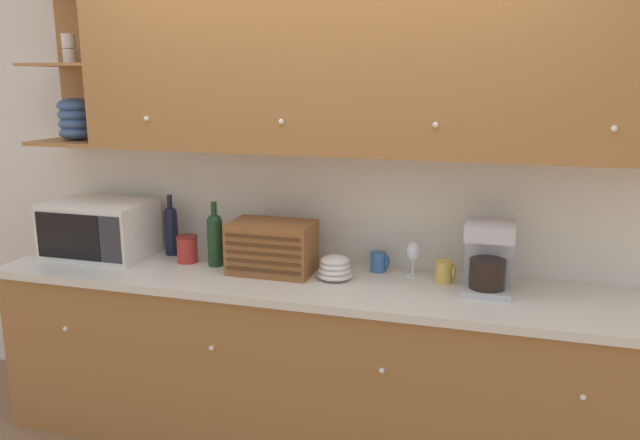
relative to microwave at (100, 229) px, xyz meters
name	(u,v)px	position (x,y,z in m)	size (l,w,h in m)	color
ground_plane	(331,410)	(1.25, 0.28, -1.05)	(24.00, 24.00, 0.00)	#896647
wall_back	(334,186)	(1.25, 0.31, 0.25)	(5.66, 0.06, 2.60)	silver
counter_unit	(315,362)	(1.25, -0.04, -0.60)	(3.28, 0.68, 0.90)	#A36B38
backsplash_panel	(332,205)	(1.25, 0.28, 0.15)	(3.26, 0.01, 0.61)	silver
upper_cabinets	(356,60)	(1.41, 0.10, 0.89)	(3.26, 0.39, 0.88)	#A36B38
microwave	(100,229)	(0.00, 0.00, 0.00)	(0.55, 0.39, 0.31)	silver
wine_bottle	(171,228)	(0.36, 0.13, 0.00)	(0.07, 0.07, 0.34)	black
storage_canister	(187,249)	(0.52, 0.03, -0.08)	(0.11, 0.11, 0.14)	#B22D28
second_wine_bottle	(215,237)	(0.69, 0.02, 0.00)	(0.08, 0.08, 0.34)	#19381E
bread_box	(272,247)	(1.02, -0.01, -0.02)	(0.42, 0.26, 0.26)	brown
bowl_stack_on_counter	(335,268)	(1.35, -0.03, -0.10)	(0.17, 0.17, 0.12)	silver
mug_blue_second	(379,262)	(1.53, 0.16, -0.10)	(0.09, 0.08, 0.10)	#38669E
wine_glass	(413,253)	(1.71, 0.13, -0.03)	(0.07, 0.07, 0.18)	silver
mug	(445,272)	(1.87, 0.07, -0.10)	(0.09, 0.08, 0.11)	gold
coffee_maker	(488,257)	(2.07, 0.00, 0.01)	(0.22, 0.23, 0.33)	#B7B7BC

